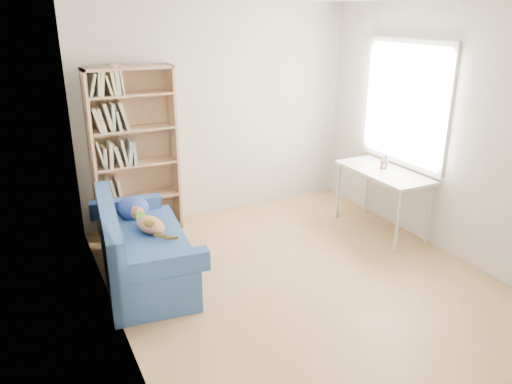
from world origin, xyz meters
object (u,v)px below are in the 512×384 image
sofa (140,249)px  pen_cup (384,163)px  bookshelf (135,159)px  desk (383,177)px

sofa → pen_cup: size_ratio=10.12×
bookshelf → desk: bookshelf is taller
sofa → bookshelf: bearing=82.9°
pen_cup → sofa: bearing=178.1°
desk → pen_cup: size_ratio=7.15×
sofa → desk: bearing=3.1°
bookshelf → pen_cup: bookshelf is taller
sofa → bookshelf: 1.28m
pen_cup → bookshelf: bearing=155.4°
sofa → bookshelf: size_ratio=0.87×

